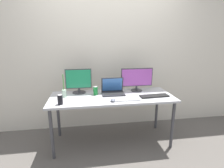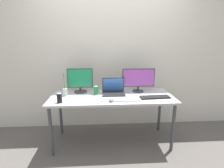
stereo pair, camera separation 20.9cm
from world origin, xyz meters
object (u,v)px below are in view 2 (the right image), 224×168
(work_desk, at_px, (112,100))
(soda_can_near_keyboard, at_px, (96,90))
(monitor_center, at_px, (138,79))
(soda_can_by_laptop, at_px, (59,98))
(bamboo_vase, at_px, (65,91))
(keyboard_main, at_px, (125,100))
(laptop_silver, at_px, (113,90))
(keyboard_aux, at_px, (155,97))
(mouse_by_keyboard, at_px, (112,100))
(monitor_left, at_px, (80,80))

(work_desk, height_order, soda_can_near_keyboard, soda_can_near_keyboard)
(work_desk, height_order, monitor_center, monitor_center)
(monitor_center, bearing_deg, soda_can_by_laptop, -159.49)
(work_desk, bearing_deg, soda_can_by_laptop, -162.15)
(monitor_center, relative_size, bamboo_vase, 1.53)
(work_desk, xyz_separation_m, soda_can_near_keyboard, (-0.23, 0.09, 0.13))
(keyboard_main, bearing_deg, laptop_silver, 115.44)
(keyboard_aux, height_order, soda_can_near_keyboard, soda_can_near_keyboard)
(work_desk, relative_size, bamboo_vase, 5.40)
(bamboo_vase, bearing_deg, soda_can_by_laptop, -93.69)
(monitor_center, relative_size, soda_can_by_laptop, 3.99)
(keyboard_main, bearing_deg, bamboo_vase, 164.33)
(monitor_center, height_order, mouse_by_keyboard, monitor_center)
(keyboard_main, bearing_deg, monitor_left, 147.82)
(mouse_by_keyboard, bearing_deg, soda_can_near_keyboard, 141.58)
(monitor_left, xyz_separation_m, keyboard_aux, (1.08, -0.34, -0.18))
(mouse_by_keyboard, relative_size, bamboo_vase, 0.30)
(work_desk, distance_m, soda_can_by_laptop, 0.74)
(work_desk, height_order, laptop_silver, laptop_silver)
(laptop_silver, relative_size, soda_can_by_laptop, 2.64)
(mouse_by_keyboard, height_order, bamboo_vase, bamboo_vase)
(keyboard_aux, height_order, bamboo_vase, bamboo_vase)
(work_desk, xyz_separation_m, soda_can_by_laptop, (-0.70, -0.23, 0.13))
(monitor_center, relative_size, keyboard_main, 1.32)
(monitor_center, bearing_deg, work_desk, -155.31)
(monitor_left, bearing_deg, keyboard_main, -32.78)
(keyboard_main, height_order, soda_can_by_laptop, soda_can_by_laptop)
(keyboard_aux, xyz_separation_m, soda_can_by_laptop, (-1.30, -0.11, 0.05))
(bamboo_vase, bearing_deg, monitor_left, 39.29)
(monitor_center, distance_m, keyboard_main, 0.50)
(keyboard_aux, distance_m, soda_can_by_laptop, 1.30)
(monitor_center, height_order, keyboard_aux, monitor_center)
(monitor_left, relative_size, mouse_by_keyboard, 3.90)
(monitor_center, xyz_separation_m, mouse_by_keyboard, (-0.44, -0.42, -0.18))
(monitor_left, height_order, monitor_center, monitor_left)
(mouse_by_keyboard, bearing_deg, monitor_center, 61.12)
(keyboard_aux, xyz_separation_m, soda_can_near_keyboard, (-0.83, 0.21, 0.05))
(work_desk, bearing_deg, mouse_by_keyboard, -94.83)
(laptop_silver, bearing_deg, soda_can_by_laptop, -155.74)
(soda_can_by_laptop, distance_m, bamboo_vase, 0.28)
(soda_can_near_keyboard, bearing_deg, laptop_silver, 2.30)
(work_desk, xyz_separation_m, monitor_left, (-0.48, 0.22, 0.25))
(keyboard_aux, distance_m, soda_can_near_keyboard, 0.86)
(monitor_left, height_order, keyboard_main, monitor_left)
(monitor_left, distance_m, bamboo_vase, 0.29)
(laptop_silver, bearing_deg, bamboo_vase, -176.10)
(work_desk, relative_size, monitor_center, 3.53)
(monitor_left, height_order, soda_can_by_laptop, monitor_left)
(keyboard_aux, bearing_deg, laptop_silver, 154.99)
(monitor_left, height_order, mouse_by_keyboard, monitor_left)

